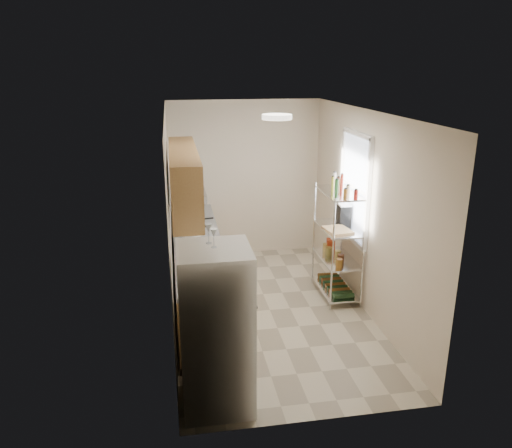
{
  "coord_description": "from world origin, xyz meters",
  "views": [
    {
      "loc": [
        -1.19,
        -5.88,
        3.14
      ],
      "look_at": [
        -0.14,
        0.25,
        1.14
      ],
      "focal_mm": 35.0,
      "sensor_mm": 36.0,
      "label": 1
    }
  ],
  "objects_px": {
    "cutting_board": "(338,230)",
    "refrigerator": "(216,329)",
    "frying_pan_large": "(190,225)",
    "espresso_machine": "(343,213)",
    "rice_cooker": "(192,237)"
  },
  "relations": [
    {
      "from": "cutting_board",
      "to": "refrigerator",
      "type": "bearing_deg",
      "value": -133.15
    },
    {
      "from": "cutting_board",
      "to": "frying_pan_large",
      "type": "bearing_deg",
      "value": 156.23
    },
    {
      "from": "rice_cooker",
      "to": "cutting_board",
      "type": "height_order",
      "value": "rice_cooker"
    },
    {
      "from": "refrigerator",
      "to": "cutting_board",
      "type": "bearing_deg",
      "value": 46.85
    },
    {
      "from": "rice_cooker",
      "to": "frying_pan_large",
      "type": "bearing_deg",
      "value": 89.53
    },
    {
      "from": "refrigerator",
      "to": "cutting_board",
      "type": "relative_size",
      "value": 4.08
    },
    {
      "from": "cutting_board",
      "to": "espresso_machine",
      "type": "distance_m",
      "value": 0.37
    },
    {
      "from": "frying_pan_large",
      "to": "cutting_board",
      "type": "distance_m",
      "value": 2.11
    },
    {
      "from": "frying_pan_large",
      "to": "cutting_board",
      "type": "xyz_separation_m",
      "value": [
        1.93,
        -0.85,
        0.1
      ]
    },
    {
      "from": "refrigerator",
      "to": "frying_pan_large",
      "type": "relative_size",
      "value": 6.36
    },
    {
      "from": "rice_cooker",
      "to": "cutting_board",
      "type": "relative_size",
      "value": 0.6
    },
    {
      "from": "frying_pan_large",
      "to": "espresso_machine",
      "type": "bearing_deg",
      "value": 8.64
    },
    {
      "from": "rice_cooker",
      "to": "cutting_board",
      "type": "bearing_deg",
      "value": -3.82
    },
    {
      "from": "espresso_machine",
      "to": "cutting_board",
      "type": "bearing_deg",
      "value": -120.65
    },
    {
      "from": "refrigerator",
      "to": "frying_pan_large",
      "type": "height_order",
      "value": "refrigerator"
    }
  ]
}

